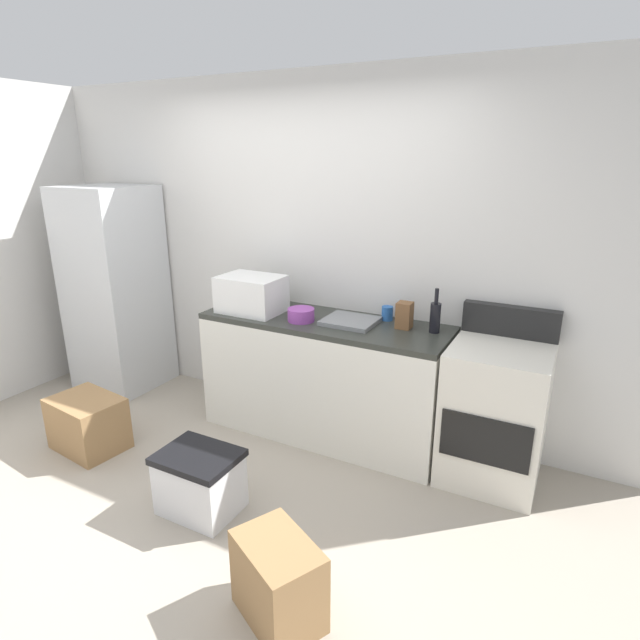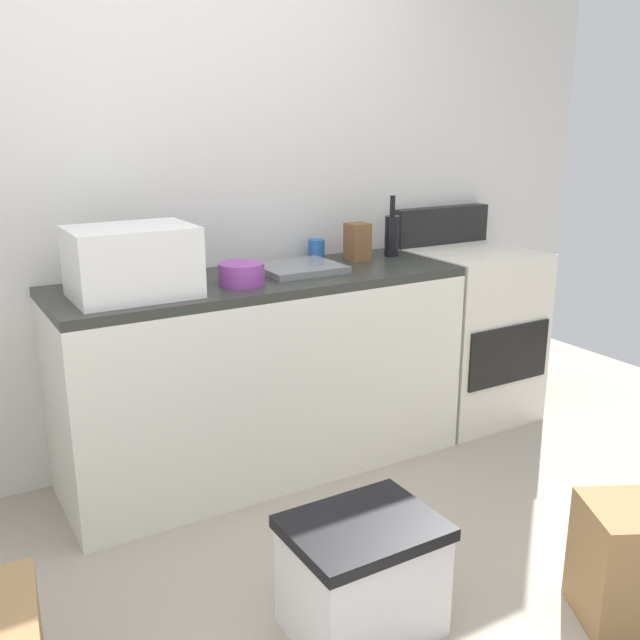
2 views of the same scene
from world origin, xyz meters
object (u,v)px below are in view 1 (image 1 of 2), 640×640
at_px(coffee_mug, 387,313).
at_px(cardboard_box_large, 88,423).
at_px(refrigerator, 116,289).
at_px(stove_oven, 495,412).
at_px(knife_block, 404,315).
at_px(mixing_bowl, 301,315).
at_px(storage_bin, 200,482).
at_px(cardboard_box_medium, 278,581).
at_px(microwave, 252,294).
at_px(wine_bottle, 435,317).

xyz_separation_m(coffee_mug, cardboard_box_large, (-1.79, -1.19, -0.76)).
relative_size(refrigerator, stove_oven, 1.62).
bearing_deg(knife_block, mixing_bowl, -164.83).
bearing_deg(refrigerator, storage_bin, -31.16).
xyz_separation_m(coffee_mug, cardboard_box_medium, (0.18, -1.77, -0.75)).
bearing_deg(storage_bin, mixing_bowl, 84.83).
xyz_separation_m(cardboard_box_medium, storage_bin, (-0.81, 0.42, -0.01)).
height_order(coffee_mug, cardboard_box_medium, coffee_mug).
bearing_deg(coffee_mug, cardboard_box_large, -146.46).
height_order(microwave, coffee_mug, microwave).
distance_m(stove_oven, cardboard_box_large, 2.81).
distance_m(mixing_bowl, cardboard_box_large, 1.71).
height_order(wine_bottle, coffee_mug, wine_bottle).
distance_m(wine_bottle, coffee_mug, 0.39).
height_order(knife_block, cardboard_box_medium, knife_block).
bearing_deg(wine_bottle, knife_block, -177.89).
relative_size(cardboard_box_medium, storage_bin, 0.90).
height_order(coffee_mug, cardboard_box_large, coffee_mug).
xyz_separation_m(knife_block, cardboard_box_large, (-1.96, -1.08, -0.80)).
height_order(stove_oven, mixing_bowl, stove_oven).
xyz_separation_m(knife_block, mixing_bowl, (-0.70, -0.19, -0.04)).
xyz_separation_m(mixing_bowl, cardboard_box_large, (-1.26, -0.89, -0.75)).
bearing_deg(microwave, wine_bottle, 7.14).
xyz_separation_m(wine_bottle, mixing_bowl, (-0.91, -0.20, -0.06)).
xyz_separation_m(coffee_mug, storage_bin, (-0.63, -1.35, -0.76)).
bearing_deg(refrigerator, cardboard_box_large, -55.01).
bearing_deg(knife_block, refrigerator, -176.91).
distance_m(coffee_mug, mixing_bowl, 0.61).
bearing_deg(mixing_bowl, microwave, 176.32).
distance_m(microwave, wine_bottle, 1.36).
height_order(stove_oven, coffee_mug, stove_oven).
xyz_separation_m(knife_block, cardboard_box_medium, (0.02, -1.66, -0.79)).
bearing_deg(wine_bottle, storage_bin, -128.70).
xyz_separation_m(refrigerator, cardboard_box_large, (0.65, -0.94, -0.70)).
relative_size(coffee_mug, knife_block, 0.56).
relative_size(wine_bottle, coffee_mug, 3.00).
distance_m(stove_oven, storage_bin, 1.87).
distance_m(wine_bottle, mixing_bowl, 0.93).
bearing_deg(mixing_bowl, cardboard_box_large, -144.83).
distance_m(stove_oven, mixing_bowl, 1.44).
distance_m(refrigerator, microwave, 1.48).
bearing_deg(knife_block, cardboard_box_medium, -89.47).
relative_size(microwave, cardboard_box_medium, 1.11).
xyz_separation_m(refrigerator, stove_oven, (3.27, 0.06, -0.42)).
height_order(refrigerator, cardboard_box_large, refrigerator).
relative_size(microwave, mixing_bowl, 2.42).
bearing_deg(storage_bin, coffee_mug, 65.06).
bearing_deg(mixing_bowl, knife_block, 15.17).
xyz_separation_m(microwave, coffee_mug, (0.97, 0.27, -0.09)).
relative_size(stove_oven, cardboard_box_large, 2.20).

